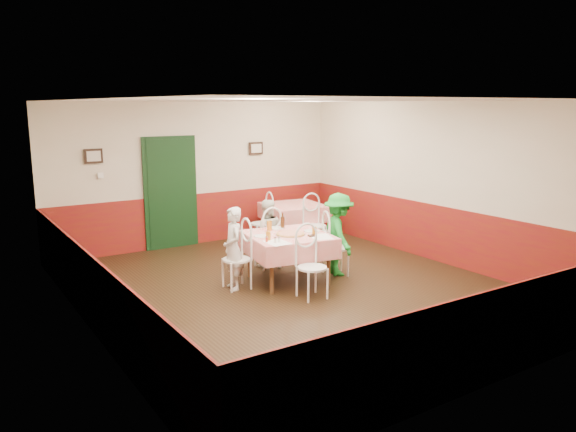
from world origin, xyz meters
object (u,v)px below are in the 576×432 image
chair_far (268,242)px  diner_right (339,234)px  chair_second_a (262,224)px  chair_second_b (315,226)px  chair_left (237,260)px  wallet (312,236)px  glass_b (314,231)px  diner_far (267,233)px  diner_left (233,248)px  second_table (294,223)px  glass_a (268,236)px  chair_right (336,248)px  main_table (288,258)px  chair_near (312,268)px  beer_bottle (283,221)px  glass_c (269,226)px  pizza (290,234)px

chair_far → diner_right: size_ratio=0.67×
chair_second_a → chair_second_b: (0.75, -0.75, 0.00)m
chair_left → wallet: 1.21m
glass_b → diner_far: bearing=98.9°
diner_left → second_table: bearing=141.7°
wallet → glass_a: bearing=176.7°
chair_left → chair_second_a: same height
chair_right → chair_left: bearing=99.0°
main_table → chair_second_a: chair_second_a is taller
chair_second_b → chair_left: bearing=-143.6°
chair_near → beer_bottle: size_ratio=3.85×
chair_far → chair_second_a: bearing=-112.8°
glass_c → diner_right: diner_right is taller
chair_second_b → main_table: bearing=-129.4°
chair_near → diner_left: (-0.76, 0.98, 0.18)m
chair_second_a → diner_right: bearing=10.5°
main_table → chair_far: bearing=81.0°
beer_bottle → diner_left: diner_left is taller
chair_second_b → glass_c: (-1.64, -1.02, 0.39)m
chair_second_b → glass_c: size_ratio=5.92×
diner_left → diner_right: bearing=92.9°
chair_second_b → diner_far: size_ratio=0.77×
chair_near → chair_right: bearing=39.7°
chair_left → chair_right: 1.70m
chair_second_a → beer_bottle: 1.92m
diner_left → wallet: bearing=79.8°
pizza → diner_right: (0.88, -0.09, -0.10)m
glass_b → main_table: bearing=141.4°
chair_second_b → glass_b: 2.10m
second_table → diner_right: diner_right is taller
chair_right → diner_far: 1.25m
glass_a → glass_c: size_ratio=0.87×
chair_second_a → diner_far: (-0.65, -1.28, 0.13)m
glass_c → main_table: bearing=-76.2°
chair_second_a → beer_bottle: bearing=-11.8°
chair_second_a → wallet: (-0.56, -2.48, 0.32)m
chair_right → wallet: (-0.60, -0.18, 0.32)m
wallet → beer_bottle: bearing=105.2°
main_table → diner_left: (-0.89, 0.14, 0.25)m
main_table → pizza: (0.01, -0.05, 0.40)m
chair_right → chair_second_b: size_ratio=1.00×
pizza → glass_c: size_ratio=2.87×
chair_right → beer_bottle: size_ratio=3.85×
second_table → beer_bottle: size_ratio=4.79×
second_table → glass_c: (-1.64, -1.77, 0.46)m
chair_second_b → diner_left: bearing=-144.3°
second_table → diner_left: diner_left is taller
glass_c → wallet: size_ratio=1.38×
chair_far → glass_c: 0.63m
main_table → chair_left: bearing=171.0°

